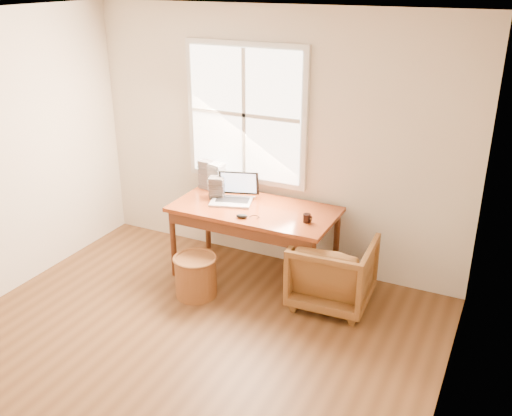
{
  "coord_description": "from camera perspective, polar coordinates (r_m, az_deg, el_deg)",
  "views": [
    {
      "loc": [
        2.24,
        -2.78,
        2.89
      ],
      "look_at": [
        0.09,
        1.65,
        0.82
      ],
      "focal_mm": 40.0,
      "sensor_mm": 36.0,
      "label": 1
    }
  ],
  "objects": [
    {
      "name": "coffee_mug",
      "position": [
        5.22,
        5.1,
        -1.02
      ],
      "size": [
        0.08,
        0.08,
        0.08
      ],
      "primitive_type": "cylinder",
      "rotation": [
        0.0,
        0.0,
        0.12
      ],
      "color": "black",
      "rests_on": "desk"
    },
    {
      "name": "armchair",
      "position": [
        5.31,
        7.67,
        -6.29
      ],
      "size": [
        0.74,
        0.76,
        0.66
      ],
      "primitive_type": "imported",
      "rotation": [
        0.0,
        0.0,
        3.19
      ],
      "color": "brown",
      "rests_on": "room_shell"
    },
    {
      "name": "cd_stack_a",
      "position": [
        5.95,
        -3.96,
        3.15
      ],
      "size": [
        0.17,
        0.15,
        0.29
      ],
      "primitive_type": "cube",
      "rotation": [
        0.0,
        0.0,
        -0.17
      ],
      "color": "silver",
      "rests_on": "desk"
    },
    {
      "name": "mouse",
      "position": [
        5.3,
        -1.43,
        -0.81
      ],
      "size": [
        0.12,
        0.09,
        0.04
      ],
      "primitive_type": "ellipsoid",
      "rotation": [
        0.0,
        0.0,
        0.3
      ],
      "color": "black",
      "rests_on": "desk"
    },
    {
      "name": "cd_stack_d",
      "position": [
        5.94,
        -1.57,
        2.47
      ],
      "size": [
        0.15,
        0.14,
        0.16
      ],
      "primitive_type": "cube",
      "rotation": [
        0.0,
        0.0,
        -0.29
      ],
      "color": "silver",
      "rests_on": "desk"
    },
    {
      "name": "wicker_stool",
      "position": [
        5.48,
        -6.04,
        -6.83
      ],
      "size": [
        0.46,
        0.46,
        0.39
      ],
      "primitive_type": "cylinder",
      "rotation": [
        0.0,
        0.0,
        -0.2
      ],
      "color": "brown",
      "rests_on": "room_shell"
    },
    {
      "name": "cd_stack_b",
      "position": [
        5.75,
        -3.94,
        2.04
      ],
      "size": [
        0.17,
        0.16,
        0.22
      ],
      "primitive_type": "cube",
      "rotation": [
        0.0,
        0.0,
        0.34
      ],
      "color": "#222227",
      "rests_on": "desk"
    },
    {
      "name": "cd_stack_c",
      "position": [
        6.02,
        -5.0,
        3.39
      ],
      "size": [
        0.14,
        0.13,
        0.3
      ],
      "primitive_type": "cube",
      "rotation": [
        0.0,
        0.0,
        -0.12
      ],
      "color": "#9A9CA7",
      "rests_on": "desk"
    },
    {
      "name": "room_shell",
      "position": [
        4.03,
        -10.72,
        -0.58
      ],
      "size": [
        4.04,
        4.54,
        2.64
      ],
      "color": "brown",
      "rests_on": "ground"
    },
    {
      "name": "desk",
      "position": [
        5.54,
        -0.16,
        -0.16
      ],
      "size": [
        1.6,
        0.8,
        0.04
      ],
      "primitive_type": "cube",
      "color": "brown",
      "rests_on": "room_shell"
    },
    {
      "name": "laptop",
      "position": [
        5.59,
        -2.53,
        2.03
      ],
      "size": [
        0.54,
        0.55,
        0.32
      ],
      "primitive_type": null,
      "rotation": [
        0.0,
        0.0,
        0.3
      ],
      "color": "#B3B4BA",
      "rests_on": "desk"
    }
  ]
}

